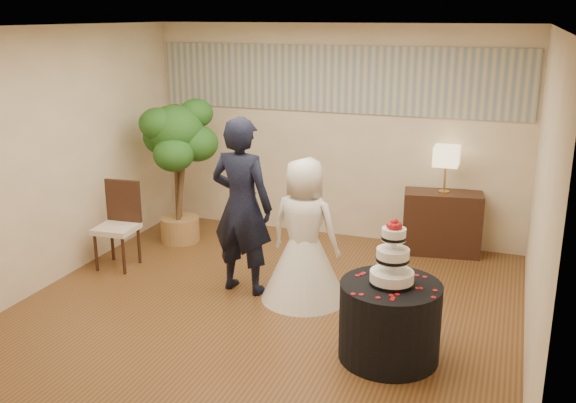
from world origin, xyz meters
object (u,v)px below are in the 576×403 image
at_px(bride, 304,230).
at_px(wedding_cake, 393,252).
at_px(cake_table, 390,321).
at_px(ficus_tree, 177,171).
at_px(groom, 242,206).
at_px(side_chair, 116,226).
at_px(console, 442,223).
at_px(table_lamp, 446,170).

bearing_deg(bride, wedding_cake, 146.00).
xyz_separation_m(cake_table, ficus_tree, (-3.20, 2.04, 0.61)).
height_order(groom, side_chair, groom).
height_order(cake_table, side_chair, side_chair).
distance_m(groom, cake_table, 2.08).
bearing_deg(wedding_cake, side_chair, 164.04).
height_order(bride, side_chair, bride).
relative_size(groom, wedding_cake, 3.26).
height_order(ficus_tree, side_chair, ficus_tree).
xyz_separation_m(console, ficus_tree, (-3.31, -0.73, 0.56)).
xyz_separation_m(groom, ficus_tree, (-1.42, 1.16, -0.00)).
bearing_deg(wedding_cake, bride, 140.40).
height_order(console, ficus_tree, ficus_tree).
distance_m(table_lamp, side_chair, 4.02).
xyz_separation_m(groom, console, (1.88, 1.89, -0.56)).
bearing_deg(ficus_tree, console, 12.41).
relative_size(cake_table, table_lamp, 1.51).
bearing_deg(ficus_tree, table_lamp, 12.41).
bearing_deg(wedding_cake, cake_table, 0.00).
bearing_deg(side_chair, wedding_cake, -19.80).
bearing_deg(bride, table_lamp, -116.91).
relative_size(groom, console, 2.01).
xyz_separation_m(cake_table, wedding_cake, (0.00, 0.00, 0.64)).
distance_m(groom, wedding_cake, 1.99).
relative_size(wedding_cake, console, 0.62).
bearing_deg(ficus_tree, side_chair, -103.14).
bearing_deg(ficus_tree, groom, -39.20).
height_order(wedding_cake, ficus_tree, ficus_tree).
bearing_deg(wedding_cake, console, 87.79).
relative_size(cake_table, ficus_tree, 0.46).
height_order(console, table_lamp, table_lamp).
height_order(bride, table_lamp, bride).
bearing_deg(console, cake_table, -100.95).
bearing_deg(cake_table, side_chair, 164.04).
relative_size(cake_table, side_chair, 0.86).
relative_size(wedding_cake, table_lamp, 1.01).
bearing_deg(table_lamp, side_chair, -153.32).
height_order(groom, bride, groom).
bearing_deg(groom, side_chair, 2.41).
xyz_separation_m(wedding_cake, side_chair, (-3.45, 0.99, -0.48)).
bearing_deg(console, wedding_cake, -100.95).
relative_size(bride, ficus_tree, 0.80).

